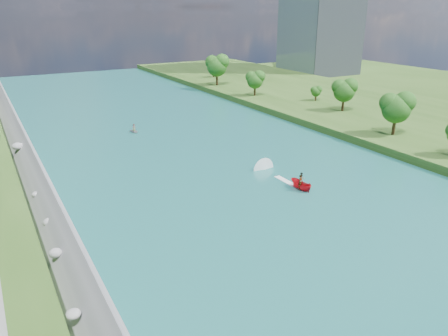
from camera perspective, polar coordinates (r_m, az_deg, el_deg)
ground at (r=50.49m, az=11.28°, el=-7.75°), size 260.00×260.00×0.00m
river_water at (r=65.39m, az=-0.03°, el=-0.63°), size 55.00×240.00×0.10m
berm_east at (r=98.28m, az=26.10°, el=4.89°), size 44.00×240.00×1.50m
riprap_bank at (r=56.88m, az=-22.99°, el=-3.75°), size 4.09×236.00×4.29m
trees_east at (r=88.44m, az=19.27°, el=7.78°), size 14.73×138.96×10.49m
motorboat at (r=61.54m, az=8.88°, el=-1.59°), size 3.60×18.66×2.24m
raft at (r=88.31m, az=-11.66°, el=4.83°), size 2.06×2.71×1.67m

